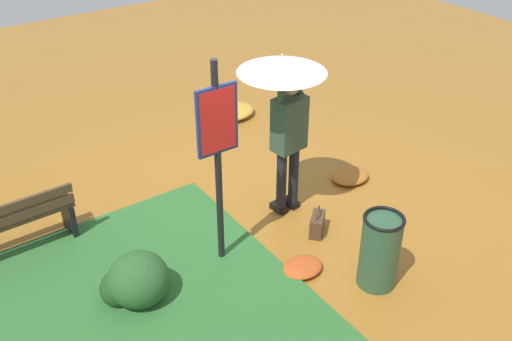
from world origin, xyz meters
name	(u,v)px	position (x,y,z in m)	size (l,w,h in m)	color
ground_plane	(261,208)	(0.00, 0.00, 0.00)	(18.00, 18.00, 0.00)	#9E6623
person_with_umbrella	(285,96)	(-0.16, 0.20, 1.55)	(0.96, 0.96, 2.04)	black
info_sign_post	(218,144)	(0.90, 0.53, 1.44)	(0.44, 0.07, 2.30)	black
handbag	(317,224)	(-0.25, 0.76, 0.13)	(0.32, 0.30, 0.37)	#4C3323
park_bench	(9,226)	(2.73, -0.82, 0.40)	(1.40, 0.39, 0.75)	black
trash_bin	(380,251)	(-0.22, 1.75, 0.42)	(0.42, 0.42, 0.83)	#2D5138
shrub_cluster	(135,281)	(1.94, 0.58, 0.26)	(0.67, 0.61, 0.55)	#285628
leaf_pile_near_person	(350,176)	(-1.34, 0.14, 0.06)	(0.53, 0.42, 0.12)	#A86023
leaf_pile_by_bench	(303,267)	(0.30, 1.18, 0.05)	(0.45, 0.36, 0.10)	#B74C1E
leaf_pile_far_path	(231,112)	(-1.06, -2.34, 0.08)	(0.77, 0.62, 0.17)	gold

